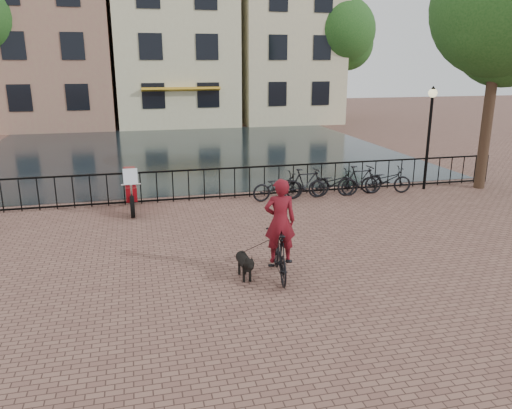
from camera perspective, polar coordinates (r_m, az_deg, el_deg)
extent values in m
plane|color=brown|center=(9.06, 4.60, -12.49)|extent=(100.00, 100.00, 0.00)
plane|color=black|center=(25.34, -7.70, 6.09)|extent=(20.00, 20.00, 0.00)
cube|color=black|center=(16.09, -4.22, 4.10)|extent=(20.00, 0.05, 0.05)
cube|color=black|center=(16.31, -4.15, 0.94)|extent=(20.00, 0.05, 0.05)
cube|color=#946156|center=(37.90, -22.21, 17.47)|extent=(7.50, 9.00, 12.00)
cube|color=beige|center=(37.68, -9.44, 17.65)|extent=(8.00, 9.00, 11.00)
cube|color=gold|center=(33.03, -8.54, 12.90)|extent=(5.00, 0.60, 0.15)
cube|color=beige|center=(39.18, 2.91, 18.86)|extent=(7.00, 9.00, 12.50)
cylinder|color=black|center=(19.00, 25.06, 9.99)|extent=(0.36, 0.36, 5.60)
sphere|color=#194818|center=(19.01, 26.26, 19.58)|extent=(4.48, 4.48, 4.48)
cylinder|color=black|center=(37.51, 9.47, 13.79)|extent=(0.36, 0.36, 5.95)
sphere|color=#194818|center=(37.54, 9.72, 18.98)|extent=(4.76, 4.76, 4.76)
cylinder|color=black|center=(18.22, 19.06, 6.59)|extent=(0.10, 0.10, 3.20)
sphere|color=beige|center=(18.04, 19.56, 11.92)|extent=(0.30, 0.30, 0.30)
imported|color=black|center=(10.31, 2.71, -5.50)|extent=(0.75, 1.84, 1.07)
imported|color=maroon|center=(10.03, 2.77, -0.94)|extent=(0.83, 0.61, 2.10)
imported|color=black|center=(16.04, 2.54, 2.07)|extent=(1.76, 0.76, 0.90)
imported|color=black|center=(16.31, 5.75, 2.42)|extent=(1.69, 0.59, 1.00)
imported|color=black|center=(16.65, 8.84, 2.42)|extent=(1.74, 0.68, 0.90)
imported|color=black|center=(17.02, 11.81, 2.74)|extent=(1.69, 0.58, 1.00)
imported|color=black|center=(17.46, 14.62, 2.72)|extent=(1.79, 0.88, 0.90)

